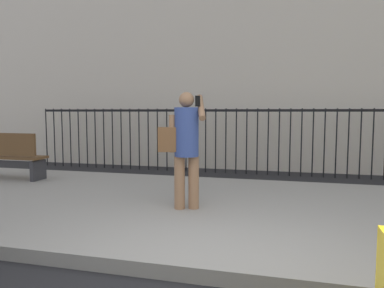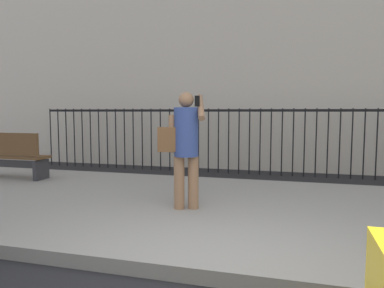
% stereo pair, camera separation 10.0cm
% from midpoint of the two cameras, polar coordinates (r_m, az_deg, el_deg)
% --- Properties ---
extents(ground_plane, '(60.00, 60.00, 0.00)m').
position_cam_midpoint_polar(ground_plane, '(3.44, 2.59, -21.27)').
color(ground_plane, black).
extents(sidewalk, '(28.00, 4.40, 0.15)m').
position_cam_midpoint_polar(sidewalk, '(5.45, 7.56, -10.41)').
color(sidewalk, gray).
rests_on(sidewalk, ground).
extents(iron_fence, '(12.03, 0.04, 1.60)m').
position_cam_midpoint_polar(iron_fence, '(8.96, 10.61, 1.75)').
color(iron_fence, black).
rests_on(iron_fence, ground).
extents(pedestrian_on_phone, '(0.71, 0.52, 1.65)m').
position_cam_midpoint_polar(pedestrian_on_phone, '(5.14, -1.71, 0.36)').
color(pedestrian_on_phone, '#936B4C').
rests_on(pedestrian_on_phone, sidewalk).
extents(street_bench, '(1.60, 0.45, 0.95)m').
position_cam_midpoint_polar(street_bench, '(8.37, -27.28, -1.50)').
color(street_bench, brown).
rests_on(street_bench, sidewalk).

